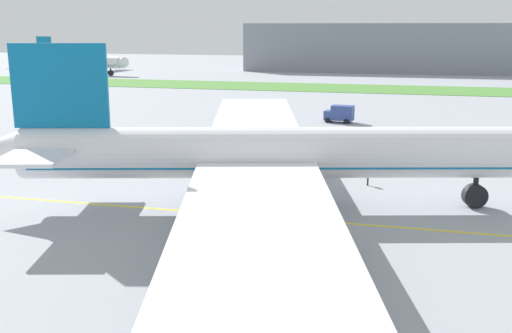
% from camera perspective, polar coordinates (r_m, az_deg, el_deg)
% --- Properties ---
extents(ground_plane, '(600.00, 600.00, 0.00)m').
position_cam_1_polar(ground_plane, '(51.97, 4.80, -5.88)').
color(ground_plane, '#9399A0').
rests_on(ground_plane, ground).
extents(apron_taxi_line, '(280.00, 0.36, 0.01)m').
position_cam_1_polar(apron_taxi_line, '(54.00, 5.17, -5.15)').
color(apron_taxi_line, yellow).
rests_on(apron_taxi_line, ground).
extents(grass_median_strip, '(320.00, 24.00, 0.10)m').
position_cam_1_polar(grass_median_strip, '(170.08, 11.40, 7.25)').
color(grass_median_strip, '#4C8438').
rests_on(grass_median_strip, ground).
extents(airliner_foreground, '(55.80, 92.05, 15.49)m').
position_cam_1_polar(airliner_foreground, '(56.21, 1.55, 1.19)').
color(airliner_foreground, white).
rests_on(airliner_foreground, ground).
extents(ground_crew_wingwalker_port, '(0.35, 0.53, 1.57)m').
position_cam_1_polar(ground_crew_wingwalker_port, '(66.36, 10.61, -0.98)').
color(ground_crew_wingwalker_port, black).
rests_on(ground_crew_wingwalker_port, ground).
extents(service_truck_baggage_loader, '(5.41, 3.22, 3.09)m').
position_cam_1_polar(service_truck_baggage_loader, '(109.20, 7.99, 5.02)').
color(service_truck_baggage_loader, '#33478C').
rests_on(service_truck_baggage_loader, ground).
extents(parked_airliner_far_left, '(40.15, 63.51, 13.41)m').
position_cam_1_polar(parked_airliner_far_left, '(224.63, -16.65, 9.51)').
color(parked_airliner_far_left, white).
rests_on(parked_airliner_far_left, ground).
extents(terminal_building, '(138.78, 20.00, 18.00)m').
position_cam_1_polar(terminal_building, '(235.15, 16.30, 10.76)').
color(terminal_building, gray).
rests_on(terminal_building, ground).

